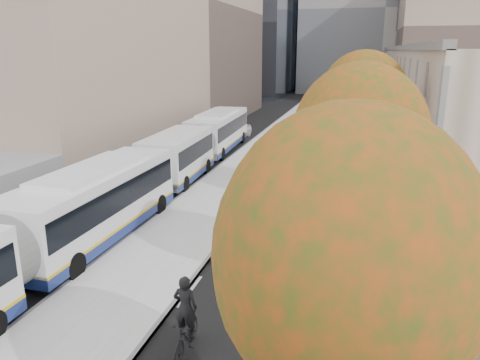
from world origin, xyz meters
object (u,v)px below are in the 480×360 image
(bus_near, at_px, (30,239))
(bus_far, at_px, (204,140))
(bus_shelter, at_px, (429,272))
(cyclist, at_px, (186,325))
(distant_car, at_px, (238,131))

(bus_near, height_order, bus_far, bus_near)
(bus_shelter, relative_size, cyclist, 1.93)
(bus_far, height_order, cyclist, bus_far)
(bus_shelter, relative_size, bus_far, 0.24)
(cyclist, xyz_separation_m, distant_car, (-7.07, 31.49, -0.16))
(bus_far, bearing_deg, bus_shelter, -57.83)
(bus_shelter, xyz_separation_m, cyclist, (-6.24, -2.13, -1.34))
(bus_shelter, xyz_separation_m, distant_car, (-13.31, 29.36, -1.50))
(distant_car, bearing_deg, bus_shelter, -59.33)
(distant_car, bearing_deg, bus_far, -83.05)
(bus_far, xyz_separation_m, cyclist, (6.96, -21.52, -0.79))
(bus_near, xyz_separation_m, bus_far, (-0.34, 19.19, -0.03))
(bus_far, height_order, distant_car, bus_far)
(bus_far, xyz_separation_m, distant_car, (-0.12, 9.97, -0.95))
(bus_shelter, bearing_deg, cyclist, -161.17)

